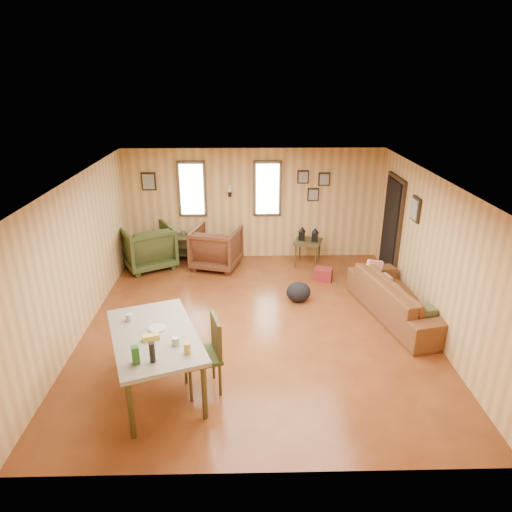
# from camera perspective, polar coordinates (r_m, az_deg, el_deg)

# --- Properties ---
(room) EXTENTS (5.54, 6.04, 2.44)m
(room) POSITION_cam_1_polar(r_m,az_deg,el_deg) (7.32, 1.35, 0.77)
(room) COLOR brown
(room) RESTS_ON ground
(sofa) EXTENTS (1.16, 2.39, 0.90)m
(sofa) POSITION_cam_1_polar(r_m,az_deg,el_deg) (7.99, 17.80, -4.36)
(sofa) COLOR brown
(sofa) RESTS_ON ground
(recliner_brown) EXTENTS (1.12, 1.08, 0.95)m
(recliner_brown) POSITION_cam_1_polar(r_m,az_deg,el_deg) (9.58, -4.99, 1.27)
(recliner_brown) COLOR #4F2A17
(recliner_brown) RESTS_ON ground
(recliner_green) EXTENTS (1.30, 1.28, 1.01)m
(recliner_green) POSITION_cam_1_polar(r_m,az_deg,el_deg) (9.79, -13.41, 1.37)
(recliner_green) COLOR #333C1B
(recliner_green) RESTS_ON ground
(end_table) EXTENTS (0.57, 0.53, 0.68)m
(end_table) POSITION_cam_1_polar(r_m,az_deg,el_deg) (10.11, -9.53, 1.61)
(end_table) COLOR #3F3B1C
(end_table) RESTS_ON ground
(side_table) EXTENTS (0.68, 0.68, 0.85)m
(side_table) POSITION_cam_1_polar(r_m,az_deg,el_deg) (9.66, 6.54, 2.07)
(side_table) COLOR #3F3B1C
(side_table) RESTS_ON ground
(cooler) EXTENTS (0.41, 0.34, 0.25)m
(cooler) POSITION_cam_1_polar(r_m,az_deg,el_deg) (9.16, 8.39, -2.26)
(cooler) COLOR maroon
(cooler) RESTS_ON ground
(backpack) EXTENTS (0.51, 0.44, 0.38)m
(backpack) POSITION_cam_1_polar(r_m,az_deg,el_deg) (8.24, 5.33, -4.50)
(backpack) COLOR black
(backpack) RESTS_ON ground
(sofa_pillows) EXTENTS (0.75, 1.70, 0.35)m
(sofa_pillows) POSITION_cam_1_polar(r_m,az_deg,el_deg) (7.92, 17.20, -4.13)
(sofa_pillows) COLOR #48502D
(sofa_pillows) RESTS_ON sofa
(dining_table) EXTENTS (1.51, 1.90, 1.09)m
(dining_table) POSITION_cam_1_polar(r_m,az_deg,el_deg) (5.88, -12.53, -10.20)
(dining_table) COLOR gray
(dining_table) RESTS_ON ground
(dining_chair) EXTENTS (0.58, 0.58, 1.03)m
(dining_chair) POSITION_cam_1_polar(r_m,az_deg,el_deg) (5.94, -6.08, -11.65)
(dining_chair) COLOR #333C1B
(dining_chair) RESTS_ON ground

